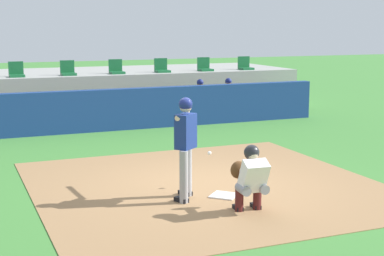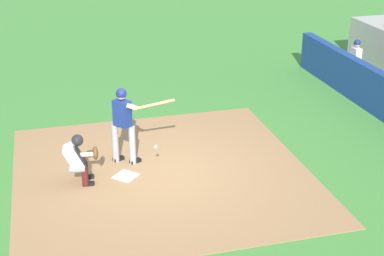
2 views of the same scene
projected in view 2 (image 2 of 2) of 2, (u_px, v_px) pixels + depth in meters
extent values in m
plane|color=#428438|center=(162.00, 172.00, 12.74)|extent=(80.00, 80.00, 0.00)
cube|color=#9E754C|center=(162.00, 172.00, 12.74)|extent=(6.40, 6.40, 0.01)
cube|color=white|center=(126.00, 176.00, 12.54)|extent=(0.62, 0.62, 0.02)
cylinder|color=#99999E|center=(115.00, 143.00, 13.06)|extent=(0.15, 0.15, 0.92)
cylinder|color=#99999E|center=(132.00, 145.00, 12.96)|extent=(0.15, 0.15, 0.92)
cube|color=navy|center=(122.00, 113.00, 12.71)|extent=(0.45, 0.42, 0.60)
sphere|color=beige|center=(121.00, 95.00, 12.54)|extent=(0.21, 0.21, 0.21)
sphere|color=navy|center=(121.00, 94.00, 12.53)|extent=(0.24, 0.24, 0.24)
cylinder|color=beige|center=(127.00, 104.00, 12.64)|extent=(0.48, 0.46, 0.18)
cylinder|color=beige|center=(132.00, 107.00, 12.49)|extent=(0.14, 0.26, 0.17)
cylinder|color=tan|center=(156.00, 104.00, 12.51)|extent=(0.23, 0.84, 0.24)
cube|color=black|center=(119.00, 159.00, 13.26)|extent=(0.21, 0.29, 0.09)
cube|color=black|center=(135.00, 161.00, 13.16)|extent=(0.21, 0.29, 0.09)
cylinder|color=gray|center=(77.00, 162.00, 12.28)|extent=(0.18, 0.33, 0.16)
cylinder|color=#4C1919|center=(85.00, 170.00, 12.39)|extent=(0.14, 0.14, 0.42)
cube|color=black|center=(88.00, 177.00, 12.46)|extent=(0.13, 0.25, 0.08)
cylinder|color=gray|center=(77.00, 169.00, 11.99)|extent=(0.18, 0.33, 0.16)
cylinder|color=#4C1919|center=(85.00, 177.00, 12.10)|extent=(0.14, 0.14, 0.42)
cube|color=black|center=(89.00, 184.00, 12.18)|extent=(0.13, 0.25, 0.08)
cube|color=white|center=(74.00, 156.00, 12.04)|extent=(0.43, 0.47, 0.57)
cube|color=#2D2D33|center=(80.00, 156.00, 12.06)|extent=(0.40, 0.28, 0.45)
sphere|color=beige|center=(76.00, 141.00, 11.92)|extent=(0.21, 0.21, 0.21)
sphere|color=#232328|center=(77.00, 140.00, 11.91)|extent=(0.25, 0.25, 0.25)
cylinder|color=beige|center=(85.00, 155.00, 12.11)|extent=(0.14, 0.46, 0.10)
ellipsoid|color=brown|center=(95.00, 153.00, 12.19)|extent=(0.29, 0.14, 0.30)
sphere|color=white|center=(156.00, 147.00, 12.44)|extent=(0.07, 0.07, 0.07)
cylinder|color=#939399|center=(347.00, 63.00, 18.68)|extent=(0.15, 0.40, 0.15)
cylinder|color=#939399|center=(340.00, 72.00, 18.74)|extent=(0.13, 0.13, 0.45)
cube|color=maroon|center=(338.00, 77.00, 18.80)|extent=(0.11, 0.24, 0.08)
cylinder|color=#939399|center=(351.00, 66.00, 18.45)|extent=(0.15, 0.40, 0.15)
cylinder|color=#939399|center=(344.00, 74.00, 18.51)|extent=(0.13, 0.13, 0.45)
cube|color=maroon|center=(342.00, 80.00, 18.57)|extent=(0.11, 0.24, 0.08)
cube|color=white|center=(356.00, 56.00, 18.51)|extent=(0.36, 0.22, 0.54)
sphere|color=tan|center=(357.00, 44.00, 18.36)|extent=(0.20, 0.20, 0.20)
sphere|color=navy|center=(357.00, 43.00, 18.34)|extent=(0.22, 0.22, 0.22)
cylinder|color=tan|center=(348.00, 58.00, 18.70)|extent=(0.09, 0.41, 0.22)
cylinder|color=tan|center=(355.00, 61.00, 18.34)|extent=(0.09, 0.41, 0.22)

